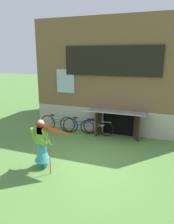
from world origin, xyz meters
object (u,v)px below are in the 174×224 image
bicycle_silver (96,128)px  bicycle_green (57,123)px  person (42,148)px  bicycle_blue (81,125)px  kite (38,137)px

bicycle_silver → bicycle_green: bicycle_green is taller
person → bicycle_blue: bearing=108.5°
bicycle_green → bicycle_silver: bearing=-0.0°
person → bicycle_blue: 3.41m
person → bicycle_silver: (0.74, 3.38, -0.32)m
person → kite: (0.28, -0.61, 0.61)m
kite → bicycle_green: bearing=110.6°
kite → bicycle_blue: (-0.33, 4.01, -0.91)m
person → bicycle_green: bearing=127.6°
kite → bicycle_green: kite is taller
kite → bicycle_blue: 4.12m
kite → bicycle_blue: kite is taller
kite → bicycle_silver: 4.12m
person → kite: size_ratio=1.02×
bicycle_silver → bicycle_blue: (-0.79, 0.02, 0.02)m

